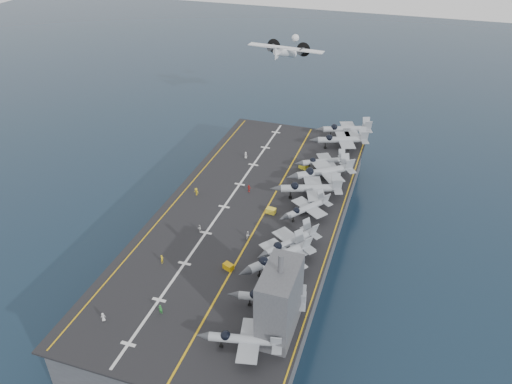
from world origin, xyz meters
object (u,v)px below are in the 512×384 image
(tow_cart_a, at_px, (228,267))
(transport_plane, at_px, (285,53))
(island_superstructure, at_px, (280,295))
(fighter_jet_0, at_px, (245,339))

(tow_cart_a, xyz_separation_m, transport_plane, (-12.30, 81.52, 15.39))
(island_superstructure, relative_size, transport_plane, 0.59)
(tow_cart_a, bearing_deg, transport_plane, 98.58)
(island_superstructure, xyz_separation_m, tow_cart_a, (-12.73, 11.15, -6.95))
(island_superstructure, distance_m, fighter_jet_0, 8.33)
(transport_plane, bearing_deg, fighter_jet_0, -77.73)
(fighter_jet_0, relative_size, transport_plane, 0.58)
(island_superstructure, height_order, tow_cart_a, island_superstructure)
(fighter_jet_0, distance_m, tow_cart_a, 18.82)
(fighter_jet_0, xyz_separation_m, tow_cart_a, (-9.00, 16.44, -1.71))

